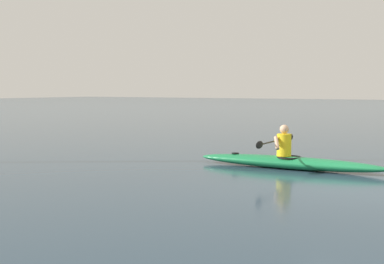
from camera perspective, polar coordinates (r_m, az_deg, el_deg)
ground_plane at (r=10.68m, az=17.76°, el=-5.53°), size 160.00×160.00×0.00m
kayak at (r=12.41m, az=10.43°, el=-3.28°), size 4.54×0.75×0.29m
kayaker at (r=12.40m, az=9.88°, el=-1.14°), size 0.42×2.43×0.73m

